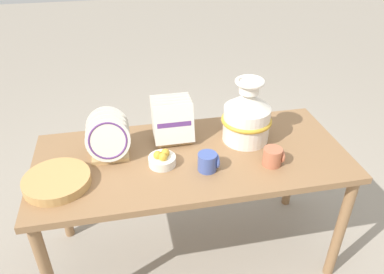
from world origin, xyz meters
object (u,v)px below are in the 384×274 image
(ceramic_vase, at_px, (247,115))
(dish_rack_round_plates, at_px, (109,140))
(dish_rack_square_plates, at_px, (172,124))
(mug_cobalt_glaze, at_px, (208,162))
(mug_terracotta_glaze, at_px, (273,157))
(wicker_charger_stack, at_px, (57,181))
(fruit_bowl, at_px, (162,159))

(ceramic_vase, bearing_deg, dish_rack_round_plates, -178.39)
(dish_rack_square_plates, height_order, mug_cobalt_glaze, dish_rack_square_plates)
(mug_terracotta_glaze, relative_size, mug_cobalt_glaze, 1.00)
(dish_rack_square_plates, bearing_deg, dish_rack_round_plates, -163.29)
(wicker_charger_stack, bearing_deg, fruit_bowl, 6.62)
(wicker_charger_stack, bearing_deg, mug_terracotta_glaze, -2.65)
(wicker_charger_stack, bearing_deg, dish_rack_square_plates, 25.64)
(ceramic_vase, relative_size, mug_terracotta_glaze, 3.49)
(wicker_charger_stack, distance_m, mug_cobalt_glaze, 0.71)
(wicker_charger_stack, bearing_deg, dish_rack_round_plates, 36.07)
(ceramic_vase, bearing_deg, dish_rack_square_plates, 168.14)
(dish_rack_square_plates, xyz_separation_m, mug_terracotta_glaze, (0.45, -0.33, -0.05))
(mug_cobalt_glaze, bearing_deg, dish_rack_square_plates, 112.20)
(mug_terracotta_glaze, relative_size, fruit_bowl, 0.74)
(dish_rack_square_plates, bearing_deg, mug_terracotta_glaze, -36.18)
(mug_terracotta_glaze, height_order, mug_cobalt_glaze, same)
(dish_rack_square_plates, xyz_separation_m, wicker_charger_stack, (-0.58, -0.28, -0.07))
(dish_rack_round_plates, relative_size, fruit_bowl, 1.74)
(mug_terracotta_glaze, height_order, fruit_bowl, mug_terracotta_glaze)
(mug_terracotta_glaze, xyz_separation_m, mug_cobalt_glaze, (-0.32, 0.02, 0.00))
(ceramic_vase, distance_m, dish_rack_round_plates, 0.72)
(ceramic_vase, distance_m, dish_rack_square_plates, 0.40)
(mug_terracotta_glaze, distance_m, mug_cobalt_glaze, 0.32)
(ceramic_vase, xyz_separation_m, mug_cobalt_glaze, (-0.26, -0.22, -0.10))
(dish_rack_square_plates, relative_size, fruit_bowl, 1.69)
(dish_rack_round_plates, relative_size, mug_terracotta_glaze, 2.34)
(ceramic_vase, relative_size, wicker_charger_stack, 1.15)
(mug_cobalt_glaze, xyz_separation_m, fruit_bowl, (-0.21, 0.08, -0.01))
(dish_rack_round_plates, relative_size, mug_cobalt_glaze, 2.34)
(dish_rack_round_plates, xyz_separation_m, mug_cobalt_glaze, (0.46, -0.20, -0.05))
(wicker_charger_stack, distance_m, mug_terracotta_glaze, 1.03)
(dish_rack_square_plates, relative_size, wicker_charger_stack, 0.75)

